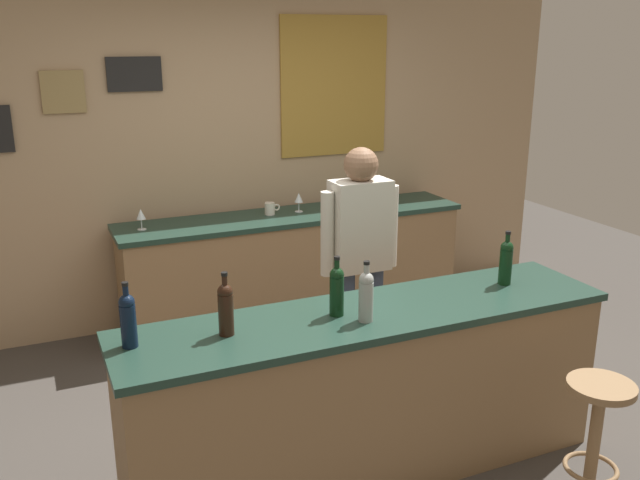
# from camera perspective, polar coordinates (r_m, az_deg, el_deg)

# --- Properties ---
(ground_plane) EXTENTS (10.00, 10.00, 0.00)m
(ground_plane) POSITION_cam_1_polar(r_m,az_deg,el_deg) (4.21, 1.29, -15.66)
(ground_plane) COLOR #423D38
(back_wall) EXTENTS (6.00, 0.09, 2.80)m
(back_wall) POSITION_cam_1_polar(r_m,az_deg,el_deg) (5.52, -7.59, 7.84)
(back_wall) COLOR tan
(back_wall) RESTS_ON ground_plane
(bar_counter) EXTENTS (2.58, 0.60, 0.92)m
(bar_counter) POSITION_cam_1_polar(r_m,az_deg,el_deg) (3.66, 4.05, -12.60)
(bar_counter) COLOR olive
(bar_counter) RESTS_ON ground_plane
(side_counter) EXTENTS (2.78, 0.56, 0.90)m
(side_counter) POSITION_cam_1_polar(r_m,az_deg,el_deg) (5.53, -2.15, -2.30)
(side_counter) COLOR olive
(side_counter) RESTS_ON ground_plane
(bartender) EXTENTS (0.52, 0.21, 1.62)m
(bartender) POSITION_cam_1_polar(r_m,az_deg,el_deg) (4.23, 3.31, -1.42)
(bartender) COLOR #384766
(bartender) RESTS_ON ground_plane
(bar_stool) EXTENTS (0.32, 0.32, 0.68)m
(bar_stool) POSITION_cam_1_polar(r_m,az_deg,el_deg) (3.64, 22.10, -14.10)
(bar_stool) COLOR olive
(bar_stool) RESTS_ON ground_plane
(wine_bottle_a) EXTENTS (0.07, 0.07, 0.31)m
(wine_bottle_a) POSITION_cam_1_polar(r_m,az_deg,el_deg) (3.14, -15.76, -6.32)
(wine_bottle_a) COLOR black
(wine_bottle_a) RESTS_ON bar_counter
(wine_bottle_b) EXTENTS (0.07, 0.07, 0.31)m
(wine_bottle_b) POSITION_cam_1_polar(r_m,az_deg,el_deg) (3.18, -7.89, -5.58)
(wine_bottle_b) COLOR black
(wine_bottle_b) RESTS_ON bar_counter
(wine_bottle_c) EXTENTS (0.07, 0.07, 0.31)m
(wine_bottle_c) POSITION_cam_1_polar(r_m,az_deg,el_deg) (3.36, 1.41, -4.14)
(wine_bottle_c) COLOR black
(wine_bottle_c) RESTS_ON bar_counter
(wine_bottle_d) EXTENTS (0.07, 0.07, 0.31)m
(wine_bottle_d) POSITION_cam_1_polar(r_m,az_deg,el_deg) (3.30, 3.87, -4.58)
(wine_bottle_d) COLOR #999E99
(wine_bottle_d) RESTS_ON bar_counter
(wine_bottle_e) EXTENTS (0.07, 0.07, 0.31)m
(wine_bottle_e) POSITION_cam_1_polar(r_m,az_deg,el_deg) (3.92, 15.28, -1.68)
(wine_bottle_e) COLOR black
(wine_bottle_e) RESTS_ON bar_counter
(wine_glass_a) EXTENTS (0.07, 0.07, 0.16)m
(wine_glass_a) POSITION_cam_1_polar(r_m,az_deg,el_deg) (5.09, -14.75, 2.04)
(wine_glass_a) COLOR silver
(wine_glass_a) RESTS_ON side_counter
(wine_glass_b) EXTENTS (0.07, 0.07, 0.16)m
(wine_glass_b) POSITION_cam_1_polar(r_m,az_deg,el_deg) (5.43, -1.79, 3.50)
(wine_glass_b) COLOR silver
(wine_glass_b) RESTS_ON side_counter
(wine_glass_c) EXTENTS (0.07, 0.07, 0.16)m
(wine_glass_c) POSITION_cam_1_polar(r_m,az_deg,el_deg) (5.53, 1.34, 3.74)
(wine_glass_c) COLOR silver
(wine_glass_c) RESTS_ON side_counter
(wine_glass_d) EXTENTS (0.07, 0.07, 0.16)m
(wine_glass_d) POSITION_cam_1_polar(r_m,az_deg,el_deg) (5.66, 4.65, 3.99)
(wine_glass_d) COLOR silver
(wine_glass_d) RESTS_ON side_counter
(coffee_mug) EXTENTS (0.12, 0.08, 0.09)m
(coffee_mug) POSITION_cam_1_polar(r_m,az_deg,el_deg) (5.38, -4.19, 2.64)
(coffee_mug) COLOR silver
(coffee_mug) RESTS_ON side_counter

